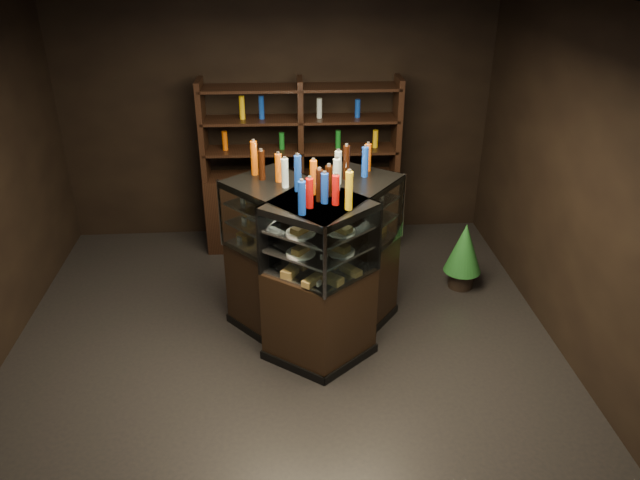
# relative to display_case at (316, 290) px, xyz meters

# --- Properties ---
(ground) EXTENTS (5.00, 5.00, 0.00)m
(ground) POSITION_rel_display_case_xyz_m (-0.30, -0.18, -0.49)
(ground) COLOR black
(ground) RESTS_ON ground
(room_shell) EXTENTS (5.02, 5.02, 3.01)m
(room_shell) POSITION_rel_display_case_xyz_m (-0.30, -0.18, 1.45)
(room_shell) COLOR black
(room_shell) RESTS_ON ground
(display_case) EXTENTS (1.70, 1.49, 1.48)m
(display_case) POSITION_rel_display_case_xyz_m (0.00, 0.00, 0.00)
(display_case) COLOR black
(display_case) RESTS_ON ground
(food_display) EXTENTS (1.25, 1.08, 0.45)m
(food_display) POSITION_rel_display_case_xyz_m (0.00, -0.00, 0.65)
(food_display) COLOR gold
(food_display) RESTS_ON display_case
(bottles_top) EXTENTS (1.08, 0.94, 0.30)m
(bottles_top) POSITION_rel_display_case_xyz_m (-0.00, 0.00, 1.12)
(bottles_top) COLOR black
(bottles_top) RESTS_ON display_case
(potted_conifer) EXTENTS (0.39, 0.39, 0.84)m
(potted_conifer) POSITION_rel_display_case_xyz_m (1.60, 0.77, -0.02)
(potted_conifer) COLOR black
(potted_conifer) RESTS_ON ground
(back_shelving) EXTENTS (2.22, 0.46, 2.00)m
(back_shelving) POSITION_rel_display_case_xyz_m (-0.05, 1.87, 0.12)
(back_shelving) COLOR black
(back_shelving) RESTS_ON ground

